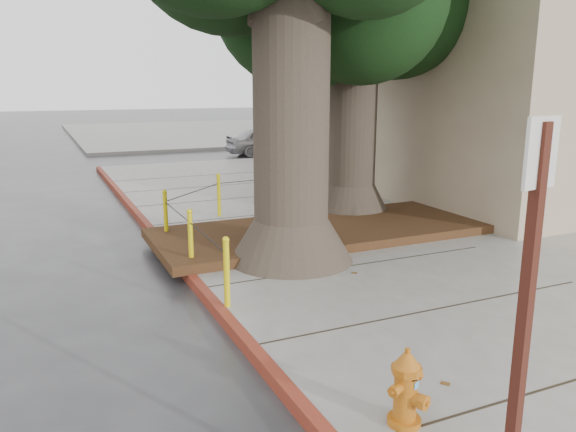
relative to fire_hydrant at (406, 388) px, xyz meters
name	(u,v)px	position (x,y,z in m)	size (l,w,h in m)	color
ground	(402,327)	(1.35, 1.91, -0.49)	(140.00, 140.00, 0.00)	#28282B
sidewalk_main	(570,228)	(7.35, 4.41, -0.41)	(16.00, 26.00, 0.15)	slate
sidewalk_far	(203,132)	(7.35, 31.91, -0.41)	(16.00, 20.00, 0.15)	slate
curb_red	(194,282)	(-0.65, 4.41, -0.41)	(0.14, 26.00, 0.16)	maroon
planter_bed	(322,231)	(2.25, 5.81, -0.26)	(6.40, 2.60, 0.16)	black
building_corner	(514,19)	(11.35, 10.41, 4.51)	(12.00, 13.00, 10.00)	tan
building_side_white	(372,61)	(17.35, 27.91, 4.01)	(10.00, 10.00, 9.00)	silver
building_side_grey	(396,45)	(23.35, 33.91, 5.51)	(12.00, 14.00, 12.00)	slate
bollard_ring	(226,212)	(0.49, 6.29, 0.18)	(3.79, 5.39, 0.95)	#D6C00B
fire_hydrant	(406,388)	(0.00, 0.00, 0.00)	(0.38, 0.38, 0.69)	#BB6213
signpost	(523,330)	(-0.31, -1.40, 1.17)	(0.26, 0.07, 2.66)	#471911
car_silver	(268,141)	(6.65, 19.28, 0.13)	(1.45, 3.61, 1.23)	#ADADB3
car_red	(356,132)	(12.71, 21.90, 0.14)	(1.33, 3.81, 1.26)	maroon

